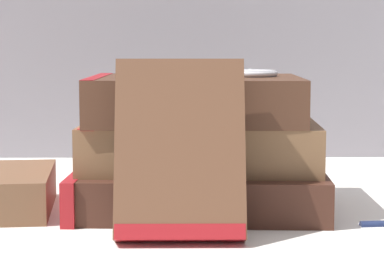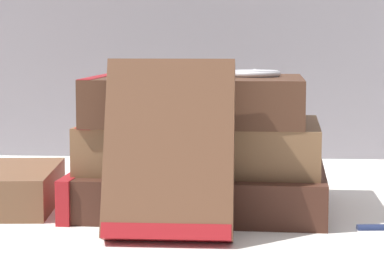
# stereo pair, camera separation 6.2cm
# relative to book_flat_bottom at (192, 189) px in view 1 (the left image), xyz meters

# --- Properties ---
(ground_plane) EXTENTS (3.00, 3.00, 0.00)m
(ground_plane) POSITION_rel_book_flat_bottom_xyz_m (0.01, 0.00, -0.02)
(ground_plane) COLOR white
(book_flat_bottom) EXTENTS (0.23, 0.18, 0.04)m
(book_flat_bottom) POSITION_rel_book_flat_bottom_xyz_m (0.00, 0.00, 0.00)
(book_flat_bottom) COLOR #422319
(book_flat_bottom) RESTS_ON ground_plane
(book_flat_middle) EXTENTS (0.22, 0.17, 0.04)m
(book_flat_middle) POSITION_rel_book_flat_bottom_xyz_m (0.01, 0.01, 0.04)
(book_flat_middle) COLOR brown
(book_flat_middle) RESTS_ON book_flat_bottom
(book_flat_top) EXTENTS (0.20, 0.15, 0.04)m
(book_flat_top) POSITION_rel_book_flat_bottom_xyz_m (-0.00, 0.01, 0.08)
(book_flat_top) COLOR #4C2D1E
(book_flat_top) RESTS_ON book_flat_middle
(book_leaning_front) EXTENTS (0.10, 0.07, 0.14)m
(book_leaning_front) POSITION_rel_book_flat_bottom_xyz_m (-0.01, -0.11, 0.05)
(book_leaning_front) COLOR brown
(book_leaning_front) RESTS_ON ground_plane
(pocket_watch) EXTENTS (0.05, 0.05, 0.01)m
(pocket_watch) POSITION_rel_book_flat_bottom_xyz_m (0.06, 0.02, 0.11)
(pocket_watch) COLOR silver
(pocket_watch) RESTS_ON book_flat_top
(reading_glasses) EXTENTS (0.10, 0.06, 0.00)m
(reading_glasses) POSITION_rel_book_flat_bottom_xyz_m (-0.02, 0.17, -0.02)
(reading_glasses) COLOR #4C3828
(reading_glasses) RESTS_ON ground_plane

